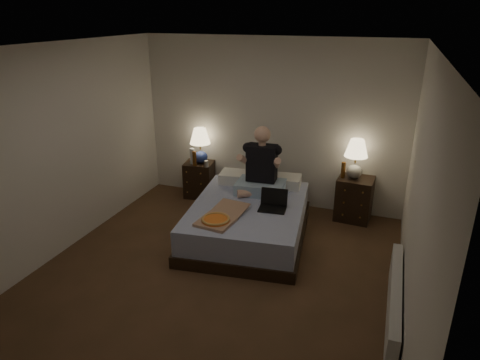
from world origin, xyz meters
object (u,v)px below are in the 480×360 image
at_px(lamp_right, 356,159).
at_px(laptop, 273,201).
at_px(water_bottle, 192,156).
at_px(person, 261,161).
at_px(nightstand_left, 200,179).
at_px(lamp_left, 200,146).
at_px(radiator, 394,302).
at_px(nightstand_right, 354,199).
at_px(beer_bottle_right, 343,170).
at_px(bed, 248,220).
at_px(soda_can, 206,164).
at_px(beer_bottle_left, 194,159).
at_px(pizza_box, 216,220).

bearing_deg(lamp_right, laptop, -129.25).
height_order(water_bottle, person, person).
distance_m(nightstand_left, person, 1.50).
xyz_separation_m(water_bottle, person, (1.29, -0.51, 0.24)).
height_order(lamp_left, water_bottle, lamp_left).
height_order(nightstand_left, water_bottle, water_bottle).
relative_size(lamp_left, laptop, 1.65).
height_order(laptop, radiator, laptop).
distance_m(nightstand_right, water_bottle, 2.54).
distance_m(lamp_left, beer_bottle_right, 2.22).
xyz_separation_m(bed, soda_can, (-0.98, 0.87, 0.39)).
xyz_separation_m(water_bottle, laptop, (1.59, -0.99, -0.11)).
distance_m(lamp_left, radiator, 3.73).
relative_size(nightstand_left, nightstand_right, 0.91).
xyz_separation_m(nightstand_left, lamp_right, (2.40, 0.00, 0.62)).
bearing_deg(nightstand_left, water_bottle, -138.40).
distance_m(nightstand_left, nightstand_right, 2.43).
distance_m(beer_bottle_left, pizza_box, 1.80).
bearing_deg(soda_can, pizza_box, -62.31).
bearing_deg(beer_bottle_right, pizza_box, -127.98).
height_order(lamp_left, beer_bottle_right, lamp_left).
bearing_deg(beer_bottle_right, water_bottle, -178.92).
xyz_separation_m(nightstand_right, beer_bottle_left, (-2.43, -0.16, 0.37)).
relative_size(bed, beer_bottle_right, 8.20).
relative_size(lamp_left, person, 0.60).
relative_size(bed, laptop, 5.54).
xyz_separation_m(water_bottle, radiator, (3.11, -2.02, -0.50)).
relative_size(bed, person, 2.03).
bearing_deg(bed, pizza_box, -113.63).
xyz_separation_m(water_bottle, pizza_box, (1.06, -1.57, -0.19)).
bearing_deg(water_bottle, nightstand_right, 1.95).
height_order(beer_bottle_left, pizza_box, beer_bottle_left).
distance_m(water_bottle, laptop, 1.88).
distance_m(nightstand_left, beer_bottle_left, 0.43).
bearing_deg(water_bottle, pizza_box, -55.97).
height_order(nightstand_right, beer_bottle_right, beer_bottle_right).
distance_m(bed, laptop, 0.50).
bearing_deg(beer_bottle_left, pizza_box, -56.63).
bearing_deg(laptop, water_bottle, 142.31).
relative_size(beer_bottle_right, laptop, 0.68).
relative_size(person, laptop, 2.74).
xyz_separation_m(soda_can, person, (1.02, -0.45, 0.31)).
xyz_separation_m(person, radiator, (1.83, -1.50, -0.74)).
xyz_separation_m(nightstand_left, laptop, (1.52, -1.07, 0.31)).
bearing_deg(nightstand_left, beer_bottle_left, -97.62).
height_order(soda_can, pizza_box, soda_can).
bearing_deg(soda_can, person, -23.95).
relative_size(beer_bottle_left, beer_bottle_right, 1.00).
bearing_deg(lamp_right, pizza_box, -130.39).
distance_m(nightstand_left, laptop, 1.88).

